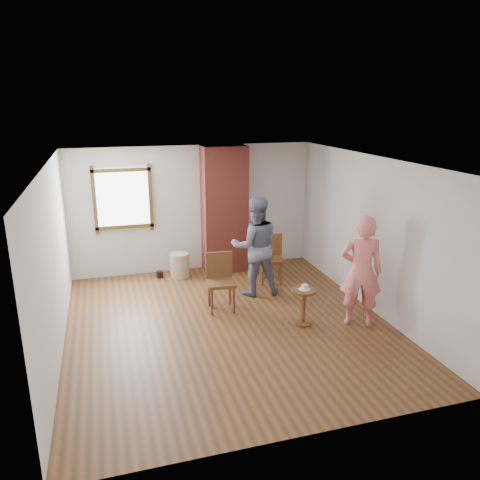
{
  "coord_description": "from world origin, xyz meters",
  "views": [
    {
      "loc": [
        -1.75,
        -6.58,
        3.45
      ],
      "look_at": [
        0.43,
        0.8,
        1.15
      ],
      "focal_mm": 35.0,
      "sensor_mm": 36.0,
      "label": 1
    }
  ],
  "objects_px": {
    "dining_chair_left": "(220,278)",
    "man": "(255,246)",
    "stoneware_crock": "(180,265)",
    "dining_chair_right": "(271,256)",
    "side_table": "(304,301)",
    "person_pink": "(361,271)"
  },
  "relations": [
    {
      "from": "dining_chair_right",
      "to": "dining_chair_left",
      "type": "bearing_deg",
      "value": -127.0
    },
    {
      "from": "dining_chair_left",
      "to": "man",
      "type": "relative_size",
      "value": 0.53
    },
    {
      "from": "dining_chair_right",
      "to": "side_table",
      "type": "distance_m",
      "value": 1.94
    },
    {
      "from": "stoneware_crock",
      "to": "person_pink",
      "type": "distance_m",
      "value": 3.81
    },
    {
      "from": "stoneware_crock",
      "to": "dining_chair_left",
      "type": "height_order",
      "value": "dining_chair_left"
    },
    {
      "from": "side_table",
      "to": "man",
      "type": "xyz_separation_m",
      "value": [
        -0.34,
        1.43,
        0.51
      ]
    },
    {
      "from": "man",
      "to": "side_table",
      "type": "bearing_deg",
      "value": 109.77
    },
    {
      "from": "dining_chair_right",
      "to": "side_table",
      "type": "relative_size",
      "value": 1.56
    },
    {
      "from": "dining_chair_right",
      "to": "side_table",
      "type": "xyz_separation_m",
      "value": [
        -0.15,
        -1.93,
        -0.12
      ]
    },
    {
      "from": "dining_chair_left",
      "to": "dining_chair_right",
      "type": "bearing_deg",
      "value": 41.98
    },
    {
      "from": "stoneware_crock",
      "to": "person_pink",
      "type": "bearing_deg",
      "value": -50.42
    },
    {
      "from": "side_table",
      "to": "person_pink",
      "type": "distance_m",
      "value": 1.01
    },
    {
      "from": "dining_chair_left",
      "to": "person_pink",
      "type": "bearing_deg",
      "value": -26.59
    },
    {
      "from": "dining_chair_left",
      "to": "man",
      "type": "height_order",
      "value": "man"
    },
    {
      "from": "dining_chair_left",
      "to": "side_table",
      "type": "bearing_deg",
      "value": -36.13
    },
    {
      "from": "man",
      "to": "person_pink",
      "type": "distance_m",
      "value": 2.04
    },
    {
      "from": "dining_chair_right",
      "to": "man",
      "type": "bearing_deg",
      "value": -118.24
    },
    {
      "from": "stoneware_crock",
      "to": "side_table",
      "type": "bearing_deg",
      "value": -59.8
    },
    {
      "from": "stoneware_crock",
      "to": "dining_chair_right",
      "type": "xyz_separation_m",
      "value": [
        1.7,
        -0.73,
        0.28
      ]
    },
    {
      "from": "dining_chair_right",
      "to": "man",
      "type": "height_order",
      "value": "man"
    },
    {
      "from": "side_table",
      "to": "person_pink",
      "type": "relative_size",
      "value": 0.33
    },
    {
      "from": "stoneware_crock",
      "to": "man",
      "type": "xyz_separation_m",
      "value": [
        1.2,
        -1.23,
        0.67
      ]
    }
  ]
}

